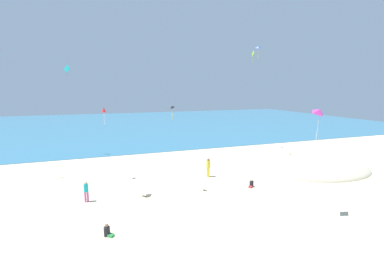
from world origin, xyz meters
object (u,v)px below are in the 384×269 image
object	(u,v)px
person_0	(208,166)
kite_lime	(253,54)
kite_black	(172,107)
kite_teal	(67,69)
kite_magenta	(320,112)
person_3	(86,190)
kite_blue	(258,47)
person_2	(251,184)
person_1	(107,231)
kite_red	(104,110)
beach_chair_far_left	(145,193)

from	to	relation	value
person_0	kite_lime	size ratio (longest dim) A/B	1.15
person_0	kite_black	bearing A→B (deg)	-157.70
person_0	kite_teal	bearing A→B (deg)	122.97
kite_teal	kite_magenta	bearing A→B (deg)	-55.92
person_3	kite_lime	world-z (taller)	kite_lime
kite_magenta	kite_lime	xyz separation A→B (m)	(7.06, 18.79, 5.77)
kite_magenta	kite_blue	bearing A→B (deg)	70.21
person_2	kite_black	size ratio (longest dim) A/B	0.63
person_1	person_2	xyz separation A→B (m)	(11.54, 3.93, -0.01)
kite_teal	kite_lime	distance (m)	22.60
person_0	kite_magenta	size ratio (longest dim) A/B	0.90
kite_teal	person_0	bearing A→B (deg)	-46.04
kite_blue	kite_red	distance (m)	18.52
kite_magenta	person_0	bearing A→B (deg)	106.64
beach_chair_far_left	kite_red	xyz separation A→B (m)	(-2.53, 4.75, 5.99)
beach_chair_far_left	kite_teal	xyz separation A→B (m)	(-6.00, 15.27, 10.01)
kite_magenta	kite_lime	world-z (taller)	kite_lime
kite_blue	kite_red	bearing A→B (deg)	-169.47
kite_blue	kite_lime	size ratio (longest dim) A/B	0.92
beach_chair_far_left	kite_red	bearing A→B (deg)	77.23
person_2	kite_magenta	size ratio (longest dim) A/B	0.35
person_3	kite_magenta	distance (m)	16.28
kite_lime	kite_teal	bearing A→B (deg)	170.81
kite_teal	kite_magenta	xyz separation A→B (m)	(15.14, -22.39, -3.60)
person_2	kite_red	xyz separation A→B (m)	(-11.11, 5.79, 6.00)
beach_chair_far_left	person_3	xyz separation A→B (m)	(-4.14, 0.31, 0.63)
person_2	kite_lime	bearing A→B (deg)	-160.03
kite_blue	kite_lime	world-z (taller)	kite_lime
kite_teal	kite_blue	world-z (taller)	kite_blue
person_1	kite_lime	distance (m)	28.16
person_2	kite_black	world-z (taller)	kite_black
beach_chair_far_left	kite_teal	bearing A→B (deg)	70.63
beach_chair_far_left	person_0	xyz separation A→B (m)	(6.25, 2.57, 0.75)
beach_chair_far_left	kite_blue	size ratio (longest dim) A/B	0.65
beach_chair_far_left	person_2	xyz separation A→B (m)	(8.59, -1.04, -0.01)
person_3	beach_chair_far_left	bearing A→B (deg)	-108.30
beach_chair_far_left	kite_black	size ratio (longest dim) A/B	0.85
beach_chair_far_left	kite_magenta	bearing A→B (deg)	-78.68
person_1	person_3	xyz separation A→B (m)	(-1.19, 5.28, 0.63)
kite_blue	kite_teal	bearing A→B (deg)	160.33
person_3	kite_teal	bearing A→B (deg)	-7.02
person_2	kite_blue	size ratio (longest dim) A/B	0.49
kite_red	kite_black	bearing A→B (deg)	-46.64
person_0	person_2	bearing A→B (deg)	-68.15
person_0	kite_magenta	world-z (taller)	kite_magenta
beach_chair_far_left	person_3	bearing A→B (deg)	134.96
person_2	kite_blue	distance (m)	16.42
person_3	kite_lime	distance (m)	26.02
kite_teal	kite_lime	size ratio (longest dim) A/B	0.88
kite_teal	kite_red	world-z (taller)	kite_teal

